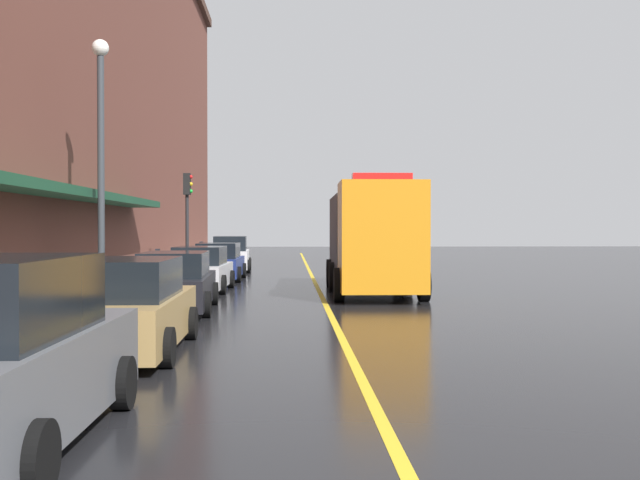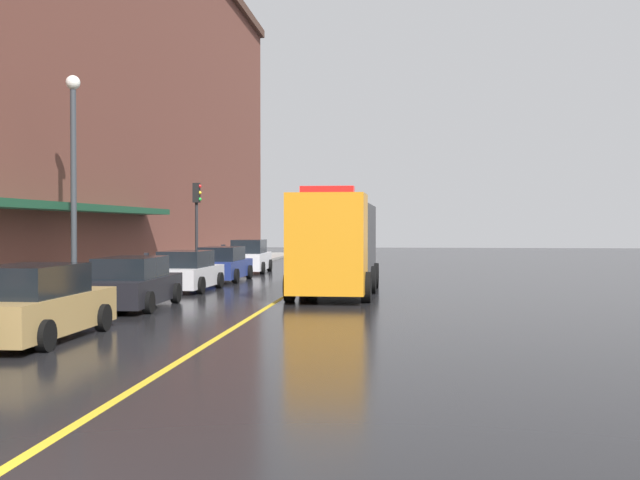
{
  "view_description": "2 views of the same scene",
  "coord_description": "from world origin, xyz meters",
  "px_view_note": "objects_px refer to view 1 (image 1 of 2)",
  "views": [
    {
      "loc": [
        -1.05,
        -3.64,
        2.19
      ],
      "look_at": [
        0.2,
        26.05,
        1.68
      ],
      "focal_mm": 42.38,
      "sensor_mm": 36.0,
      "label": 1
    },
    {
      "loc": [
        4.02,
        -6.31,
        2.49
      ],
      "look_at": [
        0.27,
        29.64,
        1.81
      ],
      "focal_mm": 43.14,
      "sensor_mm": 36.0,
      "label": 2
    }
  ],
  "objects_px": {
    "parked_car_3": "(201,270)",
    "parking_meter_3": "(158,262)",
    "parked_car_5": "(231,255)",
    "traffic_light_near": "(187,204)",
    "parked_car_2": "(176,283)",
    "parked_car_1": "(127,309)",
    "parking_meter_0": "(201,250)",
    "parked_car_4": "(219,263)",
    "utility_truck": "(372,239)",
    "street_lamp_left": "(101,143)",
    "parking_meter_1": "(202,250)"
  },
  "relations": [
    {
      "from": "parked_car_3",
      "to": "parking_meter_3",
      "type": "relative_size",
      "value": 3.17
    },
    {
      "from": "parked_car_5",
      "to": "traffic_light_near",
      "type": "distance_m",
      "value": 6.06
    },
    {
      "from": "parked_car_2",
      "to": "parking_meter_3",
      "type": "distance_m",
      "value": 5.45
    },
    {
      "from": "parked_car_1",
      "to": "parking_meter_0",
      "type": "bearing_deg",
      "value": 3.38
    },
    {
      "from": "parking_meter_0",
      "to": "parked_car_3",
      "type": "bearing_deg",
      "value": -83.46
    },
    {
      "from": "parked_car_4",
      "to": "parked_car_5",
      "type": "height_order",
      "value": "parked_car_5"
    },
    {
      "from": "parked_car_3",
      "to": "parking_meter_0",
      "type": "distance_m",
      "value": 11.53
    },
    {
      "from": "utility_truck",
      "to": "parking_meter_3",
      "type": "bearing_deg",
      "value": -89.13
    },
    {
      "from": "street_lamp_left",
      "to": "traffic_light_near",
      "type": "height_order",
      "value": "street_lamp_left"
    },
    {
      "from": "parked_car_4",
      "to": "parking_meter_0",
      "type": "bearing_deg",
      "value": 14.07
    },
    {
      "from": "parking_meter_3",
      "to": "parking_meter_0",
      "type": "bearing_deg",
      "value": 90.0
    },
    {
      "from": "parking_meter_3",
      "to": "parking_meter_1",
      "type": "bearing_deg",
      "value": 90.0
    },
    {
      "from": "parked_car_2",
      "to": "parking_meter_0",
      "type": "distance_m",
      "value": 17.63
    },
    {
      "from": "parked_car_5",
      "to": "parking_meter_0",
      "type": "height_order",
      "value": "parked_car_5"
    },
    {
      "from": "parked_car_2",
      "to": "parking_meter_3",
      "type": "bearing_deg",
      "value": 12.59
    },
    {
      "from": "parked_car_3",
      "to": "parked_car_5",
      "type": "xyz_separation_m",
      "value": [
        0.15,
        11.43,
        0.09
      ]
    },
    {
      "from": "parking_meter_3",
      "to": "parked_car_5",
      "type": "bearing_deg",
      "value": 83.23
    },
    {
      "from": "parked_car_4",
      "to": "parked_car_2",
      "type": "bearing_deg",
      "value": -179.62
    },
    {
      "from": "traffic_light_near",
      "to": "street_lamp_left",
      "type": "bearing_deg",
      "value": -93.19
    },
    {
      "from": "parking_meter_0",
      "to": "traffic_light_near",
      "type": "height_order",
      "value": "traffic_light_near"
    },
    {
      "from": "parking_meter_3",
      "to": "parked_car_2",
      "type": "bearing_deg",
      "value": -75.42
    },
    {
      "from": "parked_car_4",
      "to": "parked_car_3",
      "type": "bearing_deg",
      "value": 179.33
    },
    {
      "from": "parked_car_3",
      "to": "parked_car_4",
      "type": "height_order",
      "value": "parked_car_4"
    },
    {
      "from": "parking_meter_0",
      "to": "parking_meter_1",
      "type": "bearing_deg",
      "value": 90.0
    },
    {
      "from": "parked_car_2",
      "to": "utility_truck",
      "type": "distance_m",
      "value": 7.84
    },
    {
      "from": "utility_truck",
      "to": "parking_meter_1",
      "type": "bearing_deg",
      "value": -149.81
    },
    {
      "from": "utility_truck",
      "to": "parking_meter_1",
      "type": "xyz_separation_m",
      "value": [
        -7.08,
        12.56,
        -0.73
      ]
    },
    {
      "from": "parked_car_1",
      "to": "parking_meter_3",
      "type": "height_order",
      "value": "parked_car_1"
    },
    {
      "from": "parked_car_5",
      "to": "utility_truck",
      "type": "distance_m",
      "value": 13.54
    },
    {
      "from": "parked_car_4",
      "to": "parking_meter_0",
      "type": "xyz_separation_m",
      "value": [
        -1.45,
        6.12,
        0.33
      ]
    },
    {
      "from": "parked_car_1",
      "to": "parked_car_3",
      "type": "xyz_separation_m",
      "value": [
        -0.19,
        12.65,
        -0.05
      ]
    },
    {
      "from": "parked_car_4",
      "to": "traffic_light_near",
      "type": "height_order",
      "value": "traffic_light_near"
    },
    {
      "from": "parking_meter_0",
      "to": "parked_car_2",
      "type": "bearing_deg",
      "value": -85.55
    },
    {
      "from": "parked_car_4",
      "to": "traffic_light_near",
      "type": "bearing_deg",
      "value": 64.35
    },
    {
      "from": "parked_car_1",
      "to": "parked_car_5",
      "type": "relative_size",
      "value": 1.11
    },
    {
      "from": "parked_car_2",
      "to": "parked_car_5",
      "type": "xyz_separation_m",
      "value": [
        0.09,
        17.56,
        0.08
      ]
    },
    {
      "from": "utility_truck",
      "to": "parking_meter_1",
      "type": "height_order",
      "value": "utility_truck"
    },
    {
      "from": "parked_car_3",
      "to": "utility_truck",
      "type": "distance_m",
      "value": 5.92
    },
    {
      "from": "parked_car_1",
      "to": "parking_meter_3",
      "type": "relative_size",
      "value": 3.63
    },
    {
      "from": "traffic_light_near",
      "to": "parked_car_3",
      "type": "bearing_deg",
      "value": -78.25
    },
    {
      "from": "parking_meter_3",
      "to": "traffic_light_near",
      "type": "xyz_separation_m",
      "value": [
        0.06,
        6.88,
        2.1
      ]
    },
    {
      "from": "parking_meter_3",
      "to": "street_lamp_left",
      "type": "relative_size",
      "value": 0.19
    },
    {
      "from": "parked_car_3",
      "to": "traffic_light_near",
      "type": "distance_m",
      "value": 6.61
    },
    {
      "from": "street_lamp_left",
      "to": "parking_meter_0",
      "type": "bearing_deg",
      "value": 88.02
    },
    {
      "from": "parked_car_3",
      "to": "street_lamp_left",
      "type": "height_order",
      "value": "street_lamp_left"
    },
    {
      "from": "parked_car_5",
      "to": "parking_meter_0",
      "type": "relative_size",
      "value": 3.28
    },
    {
      "from": "parked_car_3",
      "to": "street_lamp_left",
      "type": "bearing_deg",
      "value": 163.83
    },
    {
      "from": "parked_car_2",
      "to": "parked_car_3",
      "type": "xyz_separation_m",
      "value": [
        -0.06,
        6.13,
        -0.01
      ]
    },
    {
      "from": "parking_meter_0",
      "to": "parked_car_4",
      "type": "bearing_deg",
      "value": -76.7
    },
    {
      "from": "parked_car_5",
      "to": "parking_meter_3",
      "type": "relative_size",
      "value": 3.28
    }
  ]
}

